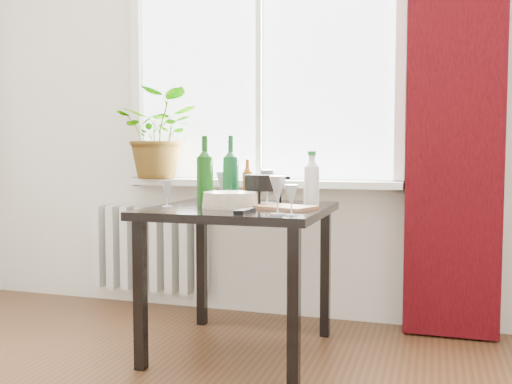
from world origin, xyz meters
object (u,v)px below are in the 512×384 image
(table, at_px, (240,225))
(bottle_amber, at_px, (247,180))
(wine_bottle_right, at_px, (231,169))
(fondue_pot, at_px, (264,190))
(wine_bottle_left, at_px, (205,170))
(cutting_board, at_px, (283,207))
(cleaning_bottle, at_px, (312,178))
(potted_plant, at_px, (160,134))
(radiator, at_px, (149,249))
(wineglass_far_right, at_px, (291,200))
(tv_remote, at_px, (245,211))
(plate_stack, at_px, (230,200))
(wineglass_front_left, at_px, (167,193))
(wineglass_back_left, at_px, (222,186))
(wineglass_back_center, at_px, (267,186))
(wineglass_front_right, at_px, (278,195))

(table, relative_size, bottle_amber, 3.65)
(wine_bottle_right, xyz_separation_m, fondue_pot, (0.21, -0.08, -0.10))
(wine_bottle_left, relative_size, cutting_board, 1.25)
(fondue_pot, bearing_deg, cleaning_bottle, 33.81)
(potted_plant, distance_m, bottle_amber, 0.75)
(radiator, relative_size, wineglass_far_right, 5.87)
(potted_plant, xyz_separation_m, fondue_pot, (0.82, -0.46, -0.30))
(bottle_amber, relative_size, tv_remote, 1.45)
(wine_bottle_right, distance_m, cutting_board, 0.47)
(potted_plant, height_order, fondue_pot, potted_plant)
(wineglass_far_right, distance_m, fondue_pot, 0.52)
(potted_plant, height_order, bottle_amber, potted_plant)
(wine_bottle_right, bearing_deg, plate_stack, -70.87)
(wine_bottle_left, relative_size, fondue_pot, 1.57)
(wine_bottle_left, xyz_separation_m, bottle_amber, (0.13, 0.31, -0.07))
(bottle_amber, relative_size, wineglass_front_left, 1.73)
(wineglass_back_left, bearing_deg, fondue_pot, -26.81)
(wineglass_back_left, relative_size, wineglass_front_left, 1.23)
(wine_bottle_left, distance_m, tv_remote, 0.48)
(potted_plant, relative_size, wine_bottle_left, 1.53)
(tv_remote, bearing_deg, wineglass_far_right, -12.50)
(wine_bottle_right, xyz_separation_m, cutting_board, (0.36, -0.25, -0.18))
(bottle_amber, bearing_deg, potted_plant, 160.24)
(cutting_board, bearing_deg, table, 167.50)
(table, bearing_deg, wine_bottle_left, 171.48)
(wineglass_front_left, bearing_deg, wineglass_back_center, 39.46)
(wineglass_back_center, distance_m, tv_remote, 0.49)
(wine_bottle_left, xyz_separation_m, wineglass_back_left, (0.01, 0.22, -0.10))
(tv_remote, bearing_deg, wineglass_back_center, 97.07)
(wineglass_back_center, relative_size, wineglass_back_left, 1.11)
(bottle_amber, distance_m, wineglass_back_left, 0.15)
(bottle_amber, height_order, tv_remote, bottle_amber)
(plate_stack, bearing_deg, cutting_board, 1.91)
(table, relative_size, wineglass_far_right, 6.24)
(wineglass_back_center, relative_size, tv_remote, 1.15)
(wineglass_front_right, bearing_deg, wine_bottle_right, 128.05)
(wine_bottle_left, distance_m, cutting_board, 0.48)
(wineglass_far_right, height_order, wineglass_front_left, wineglass_far_right)
(plate_stack, bearing_deg, wine_bottle_left, 151.75)
(wine_bottle_left, xyz_separation_m, wineglass_back_center, (0.28, 0.17, -0.09))
(potted_plant, relative_size, wineglass_far_right, 4.08)
(wineglass_back_left, xyz_separation_m, cutting_board, (0.43, -0.31, -0.08))
(plate_stack, bearing_deg, wineglass_back_left, 116.94)
(table, distance_m, wineglass_back_center, 0.28)
(wineglass_front_left, relative_size, plate_stack, 0.49)
(bottle_amber, bearing_deg, tv_remote, -72.79)
(wineglass_front_right, relative_size, cutting_board, 0.60)
(radiator, distance_m, cleaning_bottle, 1.35)
(radiator, relative_size, bottle_amber, 3.44)
(cleaning_bottle, height_order, wineglass_back_center, cleaning_bottle)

